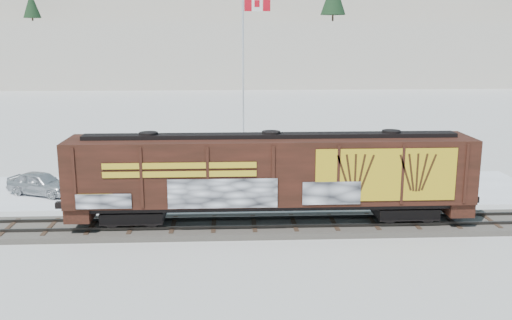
{
  "coord_description": "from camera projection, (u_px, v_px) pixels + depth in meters",
  "views": [
    {
      "loc": [
        0.77,
        -27.06,
        9.42
      ],
      "look_at": [
        2.25,
        3.0,
        2.87
      ],
      "focal_mm": 40.0,
      "sensor_mm": 36.0,
      "label": 1
    }
  ],
  "objects": [
    {
      "name": "parking_strip",
      "position": [
        217.0,
        190.0,
        35.7
      ],
      "size": [
        40.0,
        8.0,
        0.03
      ],
      "primitive_type": "cube",
      "color": "white",
      "rests_on": "ground"
    },
    {
      "name": "car_dark",
      "position": [
        309.0,
        176.0,
        36.5
      ],
      "size": [
        4.47,
        1.91,
        1.28
      ],
      "primitive_type": "imported",
      "rotation": [
        0.0,
        0.0,
        1.55
      ],
      "color": "black",
      "rests_on": "parking_strip"
    },
    {
      "name": "flagpole",
      "position": [
        245.0,
        108.0,
        39.45
      ],
      "size": [
        2.3,
        0.9,
        12.25
      ],
      "color": "silver",
      "rests_on": "ground"
    },
    {
      "name": "rail_track",
      "position": [
        214.0,
        227.0,
        28.35
      ],
      "size": [
        50.0,
        3.4,
        0.43
      ],
      "color": "#59544C",
      "rests_on": "ground"
    },
    {
      "name": "hillside",
      "position": [
        224.0,
        18.0,
        161.75
      ],
      "size": [
        360.0,
        110.0,
        93.0
      ],
      "color": "white",
      "rests_on": "ground"
    },
    {
      "name": "car_white",
      "position": [
        251.0,
        183.0,
        34.01
      ],
      "size": [
        5.2,
        2.53,
        1.64
      ],
      "primitive_type": "imported",
      "rotation": [
        0.0,
        0.0,
        1.74
      ],
      "color": "white",
      "rests_on": "parking_strip"
    },
    {
      "name": "car_silver",
      "position": [
        41.0,
        183.0,
        34.39
      ],
      "size": [
        4.49,
        3.15,
        1.42
      ],
      "primitive_type": "imported",
      "rotation": [
        0.0,
        0.0,
        1.18
      ],
      "color": "#AEB1B5",
      "rests_on": "parking_strip"
    },
    {
      "name": "hopper_railcar",
      "position": [
        271.0,
        172.0,
        27.89
      ],
      "size": [
        19.59,
        3.06,
        4.39
      ],
      "color": "black",
      "rests_on": "rail_track"
    },
    {
      "name": "ground",
      "position": [
        214.0,
        229.0,
        28.38
      ],
      "size": [
        500.0,
        500.0,
        0.0
      ],
      "primitive_type": "plane",
      "color": "white",
      "rests_on": "ground"
    }
  ]
}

